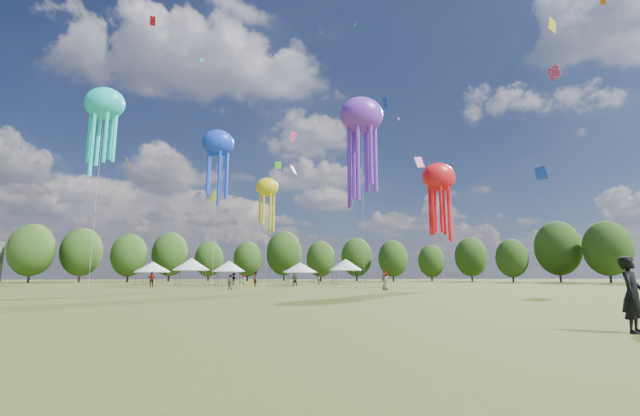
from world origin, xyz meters
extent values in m
plane|color=#384416|center=(0.00, 0.00, 0.00)|extent=(300.00, 300.00, 0.00)
imported|color=black|center=(6.76, -2.87, 0.98)|extent=(0.85, 0.77, 1.95)
imported|color=gray|center=(-5.33, 31.21, 0.76)|extent=(0.93, 0.87, 1.52)
imported|color=gray|center=(-4.55, 56.87, 0.78)|extent=(0.56, 0.80, 1.55)
imported|color=gray|center=(7.57, 56.25, 0.84)|extent=(0.80, 0.94, 1.69)
imported|color=gray|center=(-6.18, 55.95, 0.91)|extent=(1.35, 1.12, 1.82)
imported|color=gray|center=(-15.50, 41.93, 0.94)|extent=(1.19, 0.88, 1.87)
imported|color=gray|center=(2.63, 44.76, 0.91)|extent=(1.76, 0.89, 1.81)
imported|color=gray|center=(-2.82, 44.61, 0.96)|extent=(0.63, 0.80, 1.91)
imported|color=gray|center=(10.07, 27.96, 0.93)|extent=(1.04, 1.07, 1.86)
cylinder|color=#47474C|center=(-21.27, 56.57, 0.96)|extent=(0.08, 0.08, 1.91)
cylinder|color=#47474C|center=(-21.27, 60.54, 0.96)|extent=(0.08, 0.08, 1.91)
cylinder|color=#47474C|center=(-17.30, 56.57, 0.96)|extent=(0.08, 0.08, 1.91)
cylinder|color=#47474C|center=(-17.30, 60.54, 0.96)|extent=(0.08, 0.08, 1.91)
cube|color=white|center=(-19.29, 58.56, 1.96)|extent=(4.37, 4.37, 0.10)
cone|color=white|center=(-19.29, 58.56, 2.83)|extent=(5.68, 5.68, 1.64)
cylinder|color=#47474C|center=(-14.56, 52.14, 1.08)|extent=(0.08, 0.08, 2.16)
cylinder|color=#47474C|center=(-14.56, 56.08, 1.08)|extent=(0.08, 0.08, 2.16)
cylinder|color=#47474C|center=(-10.61, 52.14, 1.08)|extent=(0.08, 0.08, 2.16)
cylinder|color=#47474C|center=(-10.61, 56.08, 1.08)|extent=(0.08, 0.08, 2.16)
cube|color=white|center=(-12.59, 54.11, 2.21)|extent=(4.34, 4.34, 0.10)
cone|color=white|center=(-12.59, 54.11, 3.19)|extent=(5.65, 5.65, 1.85)
cylinder|color=#47474C|center=(-8.70, 53.30, 0.99)|extent=(0.08, 0.08, 1.98)
cylinder|color=#47474C|center=(-8.70, 56.85, 0.99)|extent=(0.08, 0.08, 1.98)
cylinder|color=#47474C|center=(-5.15, 53.30, 0.99)|extent=(0.08, 0.08, 1.98)
cylinder|color=#47474C|center=(-5.15, 56.85, 0.99)|extent=(0.08, 0.08, 1.98)
cube|color=white|center=(-6.93, 55.08, 2.03)|extent=(3.95, 3.95, 0.10)
cone|color=white|center=(-6.93, 55.08, 2.92)|extent=(5.14, 5.14, 1.69)
cylinder|color=#47474C|center=(2.45, 53.06, 0.93)|extent=(0.08, 0.08, 1.86)
cylinder|color=#47474C|center=(2.45, 57.00, 0.93)|extent=(0.08, 0.08, 1.86)
cylinder|color=#47474C|center=(6.40, 53.06, 0.93)|extent=(0.08, 0.08, 1.86)
cylinder|color=#47474C|center=(6.40, 57.00, 0.93)|extent=(0.08, 0.08, 1.86)
cube|color=white|center=(4.42, 55.03, 1.91)|extent=(4.34, 4.34, 0.10)
cone|color=white|center=(4.42, 55.03, 2.75)|extent=(5.65, 5.65, 1.59)
cylinder|color=#47474C|center=(10.85, 56.68, 1.13)|extent=(0.08, 0.08, 2.27)
cylinder|color=#47474C|center=(10.85, 60.71, 1.13)|extent=(0.08, 0.08, 2.27)
cylinder|color=#47474C|center=(14.88, 56.68, 1.13)|extent=(0.08, 0.08, 2.27)
cylinder|color=#47474C|center=(14.88, 60.71, 1.13)|extent=(0.08, 0.08, 2.27)
cube|color=white|center=(12.87, 58.70, 2.32)|extent=(4.43, 4.43, 0.10)
cone|color=white|center=(12.87, 58.70, 3.34)|extent=(5.76, 5.76, 1.94)
ellipsoid|color=#1B3FF4|center=(-7.50, 35.03, 16.70)|extent=(3.74, 2.62, 3.18)
cylinder|color=beige|center=(-7.50, 35.03, 8.35)|extent=(0.03, 0.03, 16.70)
ellipsoid|color=#7F31DC|center=(10.17, 36.25, 21.76)|extent=(5.60, 3.92, 4.76)
cylinder|color=beige|center=(10.17, 36.25, 10.88)|extent=(0.03, 0.03, 21.76)
ellipsoid|color=#FC1620|center=(18.12, 31.71, 12.82)|extent=(3.97, 2.78, 3.37)
cylinder|color=beige|center=(18.12, 31.71, 6.41)|extent=(0.03, 0.03, 12.82)
ellipsoid|color=#1AE3DF|center=(-22.65, 41.75, 23.50)|extent=(4.96, 3.47, 4.22)
cylinder|color=beige|center=(-22.65, 41.75, 11.75)|extent=(0.03, 0.03, 23.50)
ellipsoid|color=yellow|center=(-1.70, 34.23, 11.48)|extent=(2.59, 1.82, 2.21)
cylinder|color=beige|center=(-1.70, 34.23, 5.74)|extent=(0.03, 0.03, 11.48)
cube|color=#F64885|center=(3.41, 59.37, 26.50)|extent=(1.62, 1.13, 1.88)
cube|color=#7F31DC|center=(25.01, 62.97, 32.67)|extent=(0.57, 0.53, 0.80)
cube|color=#FC1620|center=(-17.17, 40.46, 34.95)|extent=(0.93, 1.01, 1.35)
cube|color=orange|center=(2.63, 49.32, 17.68)|extent=(1.15, 1.44, 1.45)
cube|color=yellow|center=(24.82, 19.85, 25.24)|extent=(1.39, 0.58, 1.69)
cube|color=#1AE3DF|center=(-13.32, 58.55, 39.67)|extent=(0.73, 0.53, 1.00)
cube|color=#F64885|center=(28.20, 24.17, 22.83)|extent=(0.44, 1.45, 1.75)
cube|color=yellow|center=(-10.64, 67.29, 16.53)|extent=(2.34, 1.36, 2.54)
cube|color=#1B3FF4|center=(17.55, 48.77, 29.37)|extent=(0.65, 1.86, 1.98)
cube|color=#F64885|center=(27.27, 58.67, 22.50)|extent=(2.07, 0.92, 2.36)
cube|color=#FC1620|center=(18.96, 61.79, 23.75)|extent=(1.48, 0.41, 1.82)
cube|color=orange|center=(35.06, 23.92, 31.79)|extent=(0.65, 0.46, 0.76)
cube|color=yellow|center=(-26.29, 64.68, 21.86)|extent=(1.17, 2.21, 2.13)
cube|color=#40D222|center=(0.09, 45.25, 17.10)|extent=(0.92, 0.28, 1.18)
cube|color=#1B3FF4|center=(33.39, 34.21, 14.52)|extent=(1.58, 1.31, 1.70)
cube|color=#1AE3DF|center=(13.39, 51.65, 44.82)|extent=(0.30, 0.77, 0.96)
cube|color=#7F31DC|center=(-7.76, 58.81, 20.08)|extent=(0.64, 2.15, 2.49)
cylinder|color=#38281C|center=(-47.17, 78.19, 1.68)|extent=(0.44, 0.44, 3.36)
ellipsoid|color=#2B4818|center=(-47.17, 78.19, 6.51)|extent=(8.40, 8.40, 10.51)
cylinder|color=#38281C|center=(-40.68, 85.49, 1.71)|extent=(0.44, 0.44, 3.41)
ellipsoid|color=#2B4818|center=(-40.68, 85.49, 6.61)|extent=(8.53, 8.53, 10.66)
cylinder|color=#38281C|center=(-30.60, 85.02, 1.53)|extent=(0.44, 0.44, 3.07)
ellipsoid|color=#2B4818|center=(-30.60, 85.02, 5.94)|extent=(7.66, 7.66, 9.58)
cylinder|color=#38281C|center=(-23.51, 93.33, 1.72)|extent=(0.44, 0.44, 3.43)
ellipsoid|color=#2B4818|center=(-23.51, 93.33, 6.65)|extent=(8.58, 8.58, 10.73)
cylinder|color=#38281C|center=(-14.76, 98.96, 1.47)|extent=(0.44, 0.44, 2.95)
ellipsoid|color=#2B4818|center=(-14.76, 98.96, 5.71)|extent=(7.37, 7.37, 9.21)
cylinder|color=#38281C|center=(-4.70, 95.06, 1.45)|extent=(0.44, 0.44, 2.89)
ellipsoid|color=#2B4818|center=(-4.70, 95.06, 5.61)|extent=(7.23, 7.23, 9.04)
cylinder|color=#38281C|center=(4.91, 99.49, 1.92)|extent=(0.44, 0.44, 3.84)
ellipsoid|color=#2B4818|center=(4.91, 99.49, 7.44)|extent=(9.60, 9.60, 11.99)
cylinder|color=#38281C|center=(13.19, 88.44, 1.42)|extent=(0.44, 0.44, 2.84)
ellipsoid|color=#2B4818|center=(13.19, 88.44, 5.51)|extent=(7.11, 7.11, 8.89)
cylinder|color=#38281C|center=(22.93, 91.04, 1.58)|extent=(0.44, 0.44, 3.16)
ellipsoid|color=#2B4818|center=(22.93, 91.04, 6.13)|extent=(7.91, 7.91, 9.88)
cylinder|color=#38281C|center=(30.69, 85.29, 1.44)|extent=(0.44, 0.44, 2.88)
ellipsoid|color=#2B4818|center=(30.69, 85.29, 5.59)|extent=(7.21, 7.21, 9.01)
cylinder|color=#38281C|center=(41.52, 87.24, 1.31)|extent=(0.44, 0.44, 2.63)
ellipsoid|color=#2B4818|center=(41.52, 87.24, 5.09)|extent=(6.57, 6.57, 8.22)
cylinder|color=#38281C|center=(50.52, 83.73, 1.56)|extent=(0.44, 0.44, 3.13)
ellipsoid|color=#2B4818|center=(50.52, 83.73, 6.06)|extent=(7.81, 7.81, 9.77)
cylinder|color=#38281C|center=(53.64, 71.81, 1.36)|extent=(0.44, 0.44, 2.72)
ellipsoid|color=#2B4818|center=(53.64, 71.81, 5.27)|extent=(6.80, 6.80, 8.50)
cylinder|color=#38281C|center=(62.96, 68.92, 1.90)|extent=(0.44, 0.44, 3.81)
ellipsoid|color=#2B4818|center=(62.96, 68.92, 7.38)|extent=(9.52, 9.52, 11.90)
cylinder|color=#38281C|center=(66.57, 59.80, 1.76)|extent=(0.44, 0.44, 3.51)
ellipsoid|color=#2B4818|center=(66.57, 59.80, 6.80)|extent=(8.78, 8.78, 10.97)
camera|label=1|loc=(-2.89, -12.28, 1.46)|focal=23.04mm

